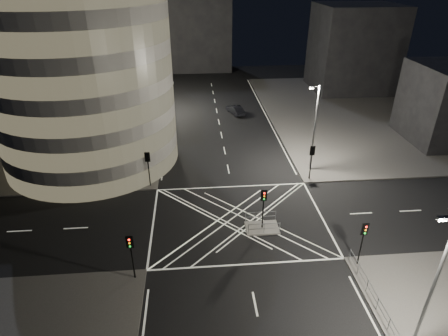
{
  "coord_description": "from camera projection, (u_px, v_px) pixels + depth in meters",
  "views": [
    {
      "loc": [
        -3.81,
        -28.46,
        21.29
      ],
      "look_at": [
        -0.95,
        4.83,
        3.0
      ],
      "focal_mm": 30.0,
      "sensor_mm": 36.0,
      "label": 1
    }
  ],
  "objects": [
    {
      "name": "ground",
      "position": [
        238.0,
        220.0,
        35.38
      ],
      "size": [
        120.0,
        120.0,
        0.0
      ],
      "primitive_type": "plane",
      "color": "black",
      "rests_on": "ground"
    },
    {
      "name": "sidewalk_far_left",
      "position": [
        28.0,
        123.0,
        56.76
      ],
      "size": [
        42.0,
        42.0,
        0.15
      ],
      "primitive_type": "cube",
      "color": "#4C4A47",
      "rests_on": "ground"
    },
    {
      "name": "sidewalk_far_right",
      "position": [
        395.0,
        111.0,
        61.12
      ],
      "size": [
        42.0,
        42.0,
        0.15
      ],
      "primitive_type": "cube",
      "color": "#4C4A47",
      "rests_on": "ground"
    },
    {
      "name": "central_island",
      "position": [
        262.0,
        228.0,
        34.18
      ],
      "size": [
        3.0,
        2.0,
        0.15
      ],
      "primitive_type": "cube",
      "color": "slate",
      "rests_on": "ground"
    },
    {
      "name": "office_tower_curved",
      "position": [
        47.0,
        47.0,
        44.12
      ],
      "size": [
        30.0,
        29.0,
        27.2
      ],
      "color": "gray",
      "rests_on": "sidewalk_far_left"
    },
    {
      "name": "office_block_rear",
      "position": [
        85.0,
        30.0,
        65.08
      ],
      "size": [
        24.0,
        16.0,
        22.0
      ],
      "primitive_type": "cube",
      "color": "gray",
      "rests_on": "sidewalk_far_left"
    },
    {
      "name": "building_right_far",
      "position": [
        354.0,
        48.0,
        68.62
      ],
      "size": [
        14.0,
        12.0,
        15.0
      ],
      "primitive_type": "cube",
      "color": "black",
      "rests_on": "sidewalk_far_right"
    },
    {
      "name": "building_far_end",
      "position": [
        189.0,
        28.0,
        81.45
      ],
      "size": [
        18.0,
        8.0,
        18.0
      ],
      "primitive_type": "cube",
      "color": "black",
      "rests_on": "ground"
    },
    {
      "name": "tree_a",
      "position": [
        132.0,
        139.0,
        40.17
      ],
      "size": [
        4.67,
        4.67,
        7.3
      ],
      "color": "black",
      "rests_on": "sidewalk_far_left"
    },
    {
      "name": "tree_b",
      "position": [
        138.0,
        118.0,
        45.35
      ],
      "size": [
        5.24,
        5.24,
        7.76
      ],
      "color": "black",
      "rests_on": "sidewalk_far_left"
    },
    {
      "name": "tree_c",
      "position": [
        144.0,
        104.0,
        50.73
      ],
      "size": [
        3.9,
        3.9,
        6.71
      ],
      "color": "black",
      "rests_on": "sidewalk_far_left"
    },
    {
      "name": "tree_d",
      "position": [
        147.0,
        87.0,
        55.71
      ],
      "size": [
        5.63,
        5.63,
        8.25
      ],
      "color": "black",
      "rests_on": "sidewalk_far_left"
    },
    {
      "name": "tree_e",
      "position": [
        151.0,
        78.0,
        61.07
      ],
      "size": [
        4.54,
        4.54,
        7.39
      ],
      "color": "black",
      "rests_on": "sidewalk_far_left"
    },
    {
      "name": "traffic_signal_fl",
      "position": [
        148.0,
        163.0,
        39.26
      ],
      "size": [
        0.55,
        0.22,
        4.0
      ],
      "color": "black",
      "rests_on": "sidewalk_far_left"
    },
    {
      "name": "traffic_signal_nl",
      "position": [
        131.0,
        249.0,
        27.37
      ],
      "size": [
        0.55,
        0.22,
        4.0
      ],
      "color": "black",
      "rests_on": "sidewalk_near_left"
    },
    {
      "name": "traffic_signal_fr",
      "position": [
        312.0,
        156.0,
        40.58
      ],
      "size": [
        0.55,
        0.22,
        4.0
      ],
      "color": "black",
      "rests_on": "sidewalk_far_right"
    },
    {
      "name": "traffic_signal_nr",
      "position": [
        363.0,
        236.0,
        28.7
      ],
      "size": [
        0.55,
        0.22,
        4.0
      ],
      "color": "black",
      "rests_on": "sidewalk_near_right"
    },
    {
      "name": "traffic_signal_island",
      "position": [
        264.0,
        202.0,
        32.82
      ],
      "size": [
        0.55,
        0.22,
        4.0
      ],
      "color": "black",
      "rests_on": "central_island"
    },
    {
      "name": "street_lamp_left_near",
      "position": [
        144.0,
        121.0,
        42.5
      ],
      "size": [
        1.25,
        0.25,
        10.0
      ],
      "color": "slate",
      "rests_on": "sidewalk_far_left"
    },
    {
      "name": "street_lamp_left_far",
      "position": [
        156.0,
        79.0,
        58.23
      ],
      "size": [
        1.25,
        0.25,
        10.0
      ],
      "color": "slate",
      "rests_on": "sidewalk_far_left"
    },
    {
      "name": "street_lamp_right_far",
      "position": [
        314.0,
        126.0,
        41.29
      ],
      "size": [
        1.25,
        0.25,
        10.0
      ],
      "color": "slate",
      "rests_on": "sidewalk_far_right"
    },
    {
      "name": "street_lamp_right_near",
      "position": [
        435.0,
        280.0,
        21.19
      ],
      "size": [
        1.25,
        0.25,
        10.0
      ],
      "color": "slate",
      "rests_on": "sidewalk_near_right"
    },
    {
      "name": "railing_near_right",
      "position": [
        383.0,
        314.0,
        25.05
      ],
      "size": [
        0.06,
        11.7,
        1.1
      ],
      "primitive_type": "cube",
      "color": "slate",
      "rests_on": "sidewalk_near_right"
    },
    {
      "name": "railing_island_south",
      "position": [
        264.0,
        228.0,
        33.09
      ],
      "size": [
        2.8,
        0.06,
        1.1
      ],
      "primitive_type": "cube",
      "color": "slate",
      "rests_on": "central_island"
    },
    {
      "name": "railing_island_north",
      "position": [
        261.0,
        216.0,
        34.67
      ],
      "size": [
        2.8,
        0.06,
        1.1
      ],
      "primitive_type": "cube",
      "color": "slate",
      "rests_on": "central_island"
    },
    {
      "name": "sedan",
      "position": [
        235.0,
        110.0,
        60.01
      ],
      "size": [
        2.84,
        4.42,
        1.38
      ],
      "primitive_type": "imported",
      "rotation": [
        0.0,
        0.0,
        3.5
      ],
      "color": "black",
      "rests_on": "ground"
    }
  ]
}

